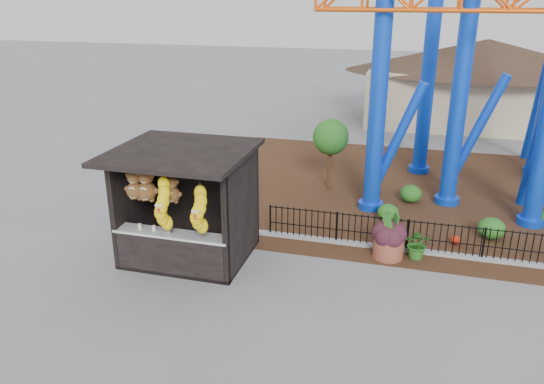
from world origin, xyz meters
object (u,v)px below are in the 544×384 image
(potted_plant, at_px, (418,244))
(terracotta_planter, at_px, (388,247))
(prize_booth, at_px, (183,208))
(roller_coaster, at_px, (505,7))

(potted_plant, bearing_deg, terracotta_planter, -163.84)
(prize_booth, distance_m, potted_plant, 6.44)
(roller_coaster, bearing_deg, potted_plant, -110.12)
(prize_booth, height_order, potted_plant, prize_booth)
(roller_coaster, relative_size, terracotta_planter, 13.21)
(roller_coaster, distance_m, potted_plant, 8.41)
(prize_booth, height_order, terracotta_planter, prize_booth)
(prize_booth, relative_size, terracotta_planter, 4.20)
(prize_booth, bearing_deg, potted_plant, 16.41)
(roller_coaster, height_order, terracotta_planter, roller_coaster)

